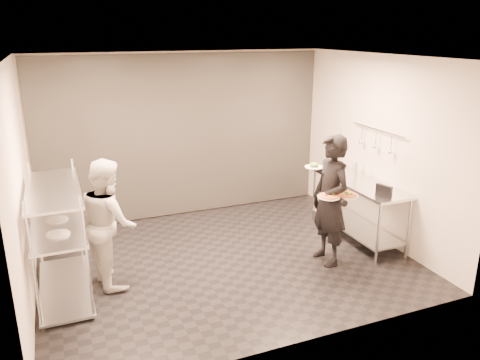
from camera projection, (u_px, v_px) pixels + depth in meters
name	position (u px, v px, depth m)	size (l,w,h in m)	color
room_shell	(199.00, 146.00, 7.25)	(5.00, 4.00, 2.80)	black
pass_rack	(59.00, 235.00, 5.64)	(0.60, 1.60, 1.50)	silver
prep_counter	(358.00, 199.00, 7.23)	(0.60, 1.80, 0.92)	silver
utensil_rail	(376.00, 140.00, 7.03)	(0.07, 1.20, 0.31)	silver
waiter	(330.00, 201.00, 6.36)	(0.66, 0.44, 1.82)	black
chef	(109.00, 222.00, 5.88)	(0.80, 0.62, 1.64)	beige
pizza_plate_near	(329.00, 196.00, 6.10)	(0.30, 0.30, 0.05)	silver
pizza_plate_far	(346.00, 195.00, 6.20)	(0.33, 0.33, 0.05)	silver
salad_plate	(314.00, 166.00, 6.40)	(0.25, 0.25, 0.07)	silver
pos_monitor	(384.00, 191.00, 6.43)	(0.05, 0.24, 0.18)	black
bottle_green	(354.00, 171.00, 7.19)	(0.08, 0.08, 0.27)	gray
bottle_clear	(355.00, 168.00, 7.43)	(0.07, 0.07, 0.22)	gray
bottle_dark	(336.00, 162.00, 7.71)	(0.07, 0.07, 0.24)	black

